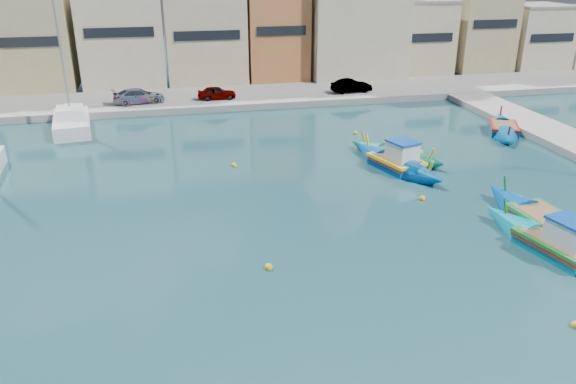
{
  "coord_description": "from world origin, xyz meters",
  "views": [
    {
      "loc": [
        -10.24,
        -19.87,
        12.55
      ],
      "look_at": [
        -4.48,
        6.0,
        1.4
      ],
      "focal_mm": 35.0,
      "sensor_mm": 36.0,
      "label": 1
    }
  ],
  "objects_px": {
    "luzzu_blue_cabin": "(397,163)",
    "yacht_north": "(72,118)",
    "luzzu_green": "(395,155)",
    "luzzu_turquoise_cabin": "(558,247)",
    "luzzu_blue_south": "(546,224)",
    "luzzu_cyan_mid": "(503,130)"
  },
  "relations": [
    {
      "from": "luzzu_blue_cabin",
      "to": "luzzu_green",
      "type": "relative_size",
      "value": 1.21
    },
    {
      "from": "luzzu_green",
      "to": "luzzu_blue_cabin",
      "type": "bearing_deg",
      "value": -110.19
    },
    {
      "from": "luzzu_turquoise_cabin",
      "to": "luzzu_blue_cabin",
      "type": "bearing_deg",
      "value": 103.04
    },
    {
      "from": "luzzu_turquoise_cabin",
      "to": "luzzu_blue_south",
      "type": "height_order",
      "value": "luzzu_turquoise_cabin"
    },
    {
      "from": "luzzu_cyan_mid",
      "to": "yacht_north",
      "type": "distance_m",
      "value": 34.17
    },
    {
      "from": "luzzu_turquoise_cabin",
      "to": "luzzu_cyan_mid",
      "type": "bearing_deg",
      "value": 64.77
    },
    {
      "from": "luzzu_turquoise_cabin",
      "to": "yacht_north",
      "type": "xyz_separation_m",
      "value": [
        -24.37,
        27.56,
        0.13
      ]
    },
    {
      "from": "luzzu_blue_south",
      "to": "luzzu_turquoise_cabin",
      "type": "bearing_deg",
      "value": -114.5
    },
    {
      "from": "luzzu_blue_cabin",
      "to": "yacht_north",
      "type": "bearing_deg",
      "value": 144.33
    },
    {
      "from": "luzzu_cyan_mid",
      "to": "yacht_north",
      "type": "height_order",
      "value": "yacht_north"
    },
    {
      "from": "luzzu_cyan_mid",
      "to": "luzzu_blue_south",
      "type": "bearing_deg",
      "value": -115.34
    },
    {
      "from": "yacht_north",
      "to": "luzzu_blue_cabin",
      "type": "bearing_deg",
      "value": -35.67
    },
    {
      "from": "luzzu_cyan_mid",
      "to": "luzzu_blue_south",
      "type": "distance_m",
      "value": 17.0
    },
    {
      "from": "luzzu_turquoise_cabin",
      "to": "luzzu_green",
      "type": "distance_m",
      "value": 14.04
    },
    {
      "from": "luzzu_cyan_mid",
      "to": "luzzu_turquoise_cabin",
      "type": "bearing_deg",
      "value": -115.23
    },
    {
      "from": "luzzu_cyan_mid",
      "to": "luzzu_green",
      "type": "bearing_deg",
      "value": -159.91
    },
    {
      "from": "luzzu_turquoise_cabin",
      "to": "luzzu_blue_south",
      "type": "xyz_separation_m",
      "value": [
        1.07,
        2.35,
        -0.07
      ]
    },
    {
      "from": "luzzu_blue_cabin",
      "to": "luzzu_blue_south",
      "type": "relative_size",
      "value": 0.91
    },
    {
      "from": "yacht_north",
      "to": "luzzu_turquoise_cabin",
      "type": "bearing_deg",
      "value": -48.52
    },
    {
      "from": "luzzu_cyan_mid",
      "to": "luzzu_blue_cabin",
      "type": "bearing_deg",
      "value": -153.18
    },
    {
      "from": "luzzu_blue_cabin",
      "to": "luzzu_blue_south",
      "type": "height_order",
      "value": "luzzu_blue_cabin"
    },
    {
      "from": "luzzu_turquoise_cabin",
      "to": "luzzu_green",
      "type": "height_order",
      "value": "luzzu_turquoise_cabin"
    }
  ]
}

